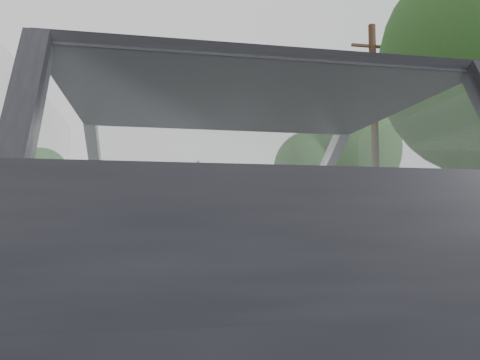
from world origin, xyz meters
name	(u,v)px	position (x,y,z in m)	size (l,w,h in m)	color
subject_car	(228,243)	(0.00, 0.00, 0.72)	(1.80, 4.00, 1.45)	black
dashboard	(214,221)	(0.00, 0.62, 0.85)	(1.58, 0.45, 0.30)	black
driver_seat	(156,213)	(-0.40, -0.29, 0.88)	(0.50, 0.72, 0.42)	#26252A
passenger_seat	(314,214)	(0.40, -0.29, 0.88)	(0.50, 0.72, 0.42)	#26252A
steering_wheel	(155,209)	(-0.40, 0.33, 0.92)	(0.36, 0.36, 0.04)	black
cat	(235,186)	(0.15, 0.61, 1.09)	(0.60, 0.19, 0.27)	gray
guardrail	(322,233)	(4.30, 10.00, 0.58)	(0.05, 90.00, 0.32)	#8A92A1
other_car	(148,227)	(-0.54, 15.57, 0.72)	(1.72, 4.36, 1.43)	#B5B5B5
highway_sign	(307,216)	(6.64, 18.11, 1.22)	(0.10, 0.97, 2.44)	#1C6D32
utility_pole	(375,133)	(7.83, 13.62, 4.26)	(0.28, 0.28, 8.53)	#463524
tree_0	(479,107)	(8.23, 8.39, 3.98)	(5.25, 5.25, 7.95)	#254822
tree_2	(307,185)	(10.27, 28.68, 3.58)	(4.73, 4.73, 7.16)	#254822
tree_3	(356,168)	(13.76, 28.23, 4.83)	(6.38, 6.38, 9.67)	#254822
tree_6	(41,193)	(-8.06, 31.87, 3.01)	(3.98, 3.98, 6.03)	#254822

